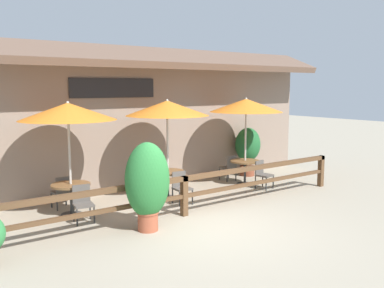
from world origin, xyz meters
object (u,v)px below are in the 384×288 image
object	(u,v)px
chair_near_streetside	(83,202)
chair_far_streetside	(263,173)
patio_umbrella_near	(68,112)
chair_near_wallside	(62,191)
chair_far_wallside	(229,167)
patio_umbrella_middle	(167,108)
patio_umbrella_far	(246,105)
chair_middle_wallside	(155,178)
dining_table_near	(71,190)
chair_middle_streetside	(181,186)
dining_table_far	(245,165)
potted_plant_corner_fern	(248,147)
potted_plant_entrance_palm	(147,182)
dining_table_middle	(168,176)

from	to	relation	value
chair_near_streetside	chair_far_streetside	world-z (taller)	same
patio_umbrella_near	chair_far_streetside	size ratio (longest dim) A/B	3.25
chair_near_wallside	chair_far_wallside	world-z (taller)	same
patio_umbrella_middle	patio_umbrella_far	size ratio (longest dim) A/B	1.00
chair_middle_wallside	chair_far_streetside	size ratio (longest dim) A/B	1.00
dining_table_near	patio_umbrella_middle	xyz separation A→B (m)	(2.70, -0.05, 1.86)
chair_middle_streetside	dining_table_far	xyz separation A→B (m)	(2.87, 0.64, 0.14)
patio_umbrella_near	chair_middle_wallside	bearing A→B (deg)	12.49
patio_umbrella_far	dining_table_far	xyz separation A→B (m)	(-0.00, 0.00, -1.86)
chair_near_wallside	potted_plant_corner_fern	world-z (taller)	potted_plant_corner_fern
potted_plant_entrance_palm	dining_table_middle	bearing A→B (deg)	47.83
patio_umbrella_far	potted_plant_entrance_palm	world-z (taller)	patio_umbrella_far
patio_umbrella_middle	potted_plant_entrance_palm	distance (m)	3.03
dining_table_near	chair_far_streetside	world-z (taller)	chair_far_streetside
patio_umbrella_near	potted_plant_corner_fern	bearing A→B (deg)	7.49
chair_near_streetside	dining_table_middle	xyz separation A→B (m)	(2.68, 0.60, 0.14)
patio_umbrella_near	chair_far_wallside	world-z (taller)	patio_umbrella_near
patio_umbrella_middle	dining_table_middle	bearing A→B (deg)	-75.96
patio_umbrella_middle	chair_far_streetside	distance (m)	3.62
dining_table_far	potted_plant_corner_fern	world-z (taller)	potted_plant_corner_fern
dining_table_near	potted_plant_entrance_palm	xyz separation A→B (m)	(0.91, -2.04, 0.44)
chair_near_streetside	chair_far_wallside	size ratio (longest dim) A/B	1.00
chair_near_wallside	patio_umbrella_middle	distance (m)	3.43
chair_near_streetside	chair_near_wallside	distance (m)	1.31
potted_plant_entrance_palm	potted_plant_corner_fern	bearing A→B (deg)	27.15
dining_table_middle	chair_middle_wallside	xyz separation A→B (m)	(0.00, 0.65, -0.14)
chair_near_wallside	patio_umbrella_far	xyz separation A→B (m)	(5.55, -0.73, 2.01)
patio_umbrella_near	chair_middle_streetside	bearing A→B (deg)	-14.70
dining_table_middle	chair_far_wallside	distance (m)	2.90
chair_middle_streetside	chair_far_streetside	bearing A→B (deg)	4.02
patio_umbrella_far	chair_far_streetside	distance (m)	2.13
dining_table_near	chair_middle_streetside	world-z (taller)	chair_middle_streetside
dining_table_middle	potted_plant_corner_fern	xyz separation A→B (m)	(3.86, 0.92, 0.38)
dining_table_near	patio_umbrella_far	size ratio (longest dim) A/B	0.34
potted_plant_corner_fern	chair_far_wallside	bearing A→B (deg)	-167.33
dining_table_middle	dining_table_far	bearing A→B (deg)	-0.33
patio_umbrella_near	chair_middle_streetside	distance (m)	3.43
dining_table_near	chair_far_wallside	bearing A→B (deg)	6.50
chair_near_streetside	patio_umbrella_middle	bearing A→B (deg)	22.01
patio_umbrella_near	chair_near_streetside	size ratio (longest dim) A/B	3.25
dining_table_near	chair_near_streetside	size ratio (longest dim) A/B	1.10
dining_table_near	potted_plant_entrance_palm	distance (m)	2.27
chair_near_wallside	chair_middle_streetside	distance (m)	3.00
dining_table_far	potted_plant_corner_fern	bearing A→B (deg)	43.13
patio_umbrella_far	chair_middle_wallside	bearing A→B (deg)	166.84
chair_near_streetside	dining_table_middle	size ratio (longest dim) A/B	0.91
patio_umbrella_far	chair_far_wallside	world-z (taller)	patio_umbrella_far
chair_middle_streetside	chair_far_wallside	xyz separation A→B (m)	(2.82, 1.33, 0.00)
chair_middle_wallside	potted_plant_corner_fern	size ratio (longest dim) A/B	0.50
chair_near_wallside	patio_umbrella_middle	world-z (taller)	patio_umbrella_middle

